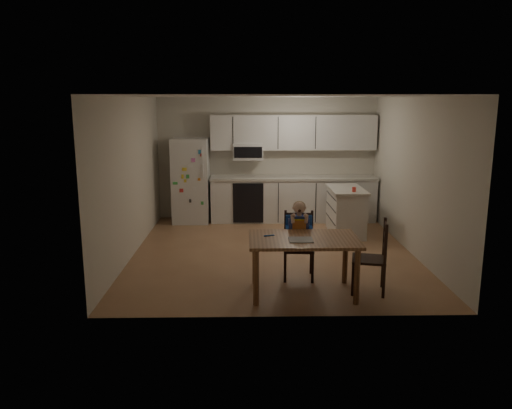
{
  "coord_description": "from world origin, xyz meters",
  "views": [
    {
      "loc": [
        -0.43,
        -7.84,
        2.44
      ],
      "look_at": [
        -0.3,
        -1.2,
        1.05
      ],
      "focal_mm": 35.0,
      "sensor_mm": 36.0,
      "label": 1
    }
  ],
  "objects_px": {
    "kitchen_island": "(346,211)",
    "chair_booster": "(299,232)",
    "chair_side": "(377,252)",
    "dining_table": "(304,246)",
    "red_cup": "(354,189)",
    "refrigerator": "(191,180)"
  },
  "relations": [
    {
      "from": "kitchen_island",
      "to": "dining_table",
      "type": "relative_size",
      "value": 0.84
    },
    {
      "from": "red_cup",
      "to": "dining_table",
      "type": "height_order",
      "value": "red_cup"
    },
    {
      "from": "kitchen_island",
      "to": "chair_side",
      "type": "bearing_deg",
      "value": -93.54
    },
    {
      "from": "red_cup",
      "to": "dining_table",
      "type": "bearing_deg",
      "value": -114.64
    },
    {
      "from": "refrigerator",
      "to": "chair_booster",
      "type": "relative_size",
      "value": 1.56
    },
    {
      "from": "kitchen_island",
      "to": "red_cup",
      "type": "height_order",
      "value": "red_cup"
    },
    {
      "from": "red_cup",
      "to": "chair_side",
      "type": "height_order",
      "value": "chair_side"
    },
    {
      "from": "red_cup",
      "to": "dining_table",
      "type": "relative_size",
      "value": 0.06
    },
    {
      "from": "kitchen_island",
      "to": "red_cup",
      "type": "bearing_deg",
      "value": -81.14
    },
    {
      "from": "kitchen_island",
      "to": "chair_side",
      "type": "distance_m",
      "value": 2.91
    },
    {
      "from": "red_cup",
      "to": "chair_side",
      "type": "xyz_separation_m",
      "value": [
        -0.24,
        -2.54,
        -0.36
      ]
    },
    {
      "from": "chair_side",
      "to": "dining_table",
      "type": "bearing_deg",
      "value": -75.39
    },
    {
      "from": "dining_table",
      "to": "chair_booster",
      "type": "distance_m",
      "value": 0.62
    },
    {
      "from": "red_cup",
      "to": "chair_booster",
      "type": "distance_m",
      "value": 2.29
    },
    {
      "from": "red_cup",
      "to": "refrigerator",
      "type": "bearing_deg",
      "value": 155.52
    },
    {
      "from": "kitchen_island",
      "to": "chair_booster",
      "type": "distance_m",
      "value": 2.59
    },
    {
      "from": "kitchen_island",
      "to": "chair_side",
      "type": "height_order",
      "value": "chair_side"
    },
    {
      "from": "kitchen_island",
      "to": "chair_booster",
      "type": "bearing_deg",
      "value": -115.75
    },
    {
      "from": "refrigerator",
      "to": "kitchen_island",
      "type": "xyz_separation_m",
      "value": [
        2.97,
        -1.01,
        -0.42
      ]
    },
    {
      "from": "red_cup",
      "to": "chair_side",
      "type": "bearing_deg",
      "value": -95.32
    },
    {
      "from": "kitchen_island",
      "to": "dining_table",
      "type": "xyz_separation_m",
      "value": [
        -1.12,
        -2.94,
        0.21
      ]
    },
    {
      "from": "chair_booster",
      "to": "chair_side",
      "type": "relative_size",
      "value": 1.15
    }
  ]
}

